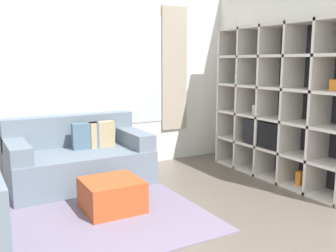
# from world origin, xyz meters

# --- Properties ---
(wall_back) EXTENTS (5.90, 0.11, 2.70)m
(wall_back) POSITION_xyz_m (0.00, 3.37, 1.36)
(wall_back) COLOR white
(wall_back) RESTS_ON ground_plane
(wall_right) EXTENTS (0.07, 4.53, 2.70)m
(wall_right) POSITION_xyz_m (2.38, 1.67, 1.35)
(wall_right) COLOR white
(wall_right) RESTS_ON ground_plane
(area_rug) EXTENTS (2.98, 2.05, 0.01)m
(area_rug) POSITION_xyz_m (-0.82, 1.76, 0.01)
(area_rug) COLOR slate
(area_rug) RESTS_ON ground_plane
(shelving_unit) EXTENTS (0.40, 2.18, 2.05)m
(shelving_unit) POSITION_xyz_m (2.18, 1.76, 1.01)
(shelving_unit) COLOR #232328
(shelving_unit) RESTS_ON ground_plane
(couch_main) EXTENTS (1.73, 0.97, 0.86)m
(couch_main) POSITION_xyz_m (-0.23, 2.84, 0.32)
(couch_main) COLOR slate
(couch_main) RESTS_ON ground_plane
(ottoman) EXTENTS (0.59, 0.56, 0.34)m
(ottoman) POSITION_xyz_m (-0.19, 1.80, 0.17)
(ottoman) COLOR #B74C23
(ottoman) RESTS_ON ground_plane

